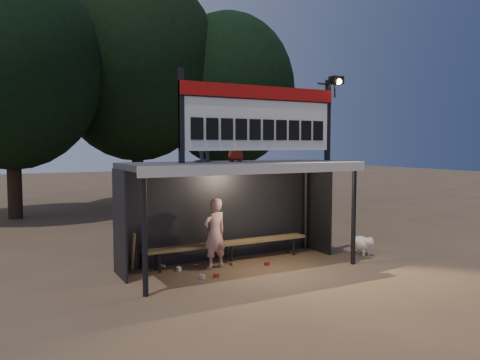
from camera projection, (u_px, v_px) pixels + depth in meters
ground at (241, 268)px, 10.23m from camera, size 80.00×80.00×0.00m
player at (215, 233)px, 10.15m from camera, size 0.63×0.48×1.54m
child_a at (199, 134)px, 9.96m from camera, size 0.73×0.69×1.19m
child_b at (236, 141)px, 10.31m from camera, size 0.54×0.51×0.93m
dugout_shelter at (235, 183)px, 10.31m from camera, size 5.10×2.08×2.32m
scoreboard_assembly at (263, 116)px, 10.24m from camera, size 4.10×0.27×1.99m
bench at (229, 244)px, 10.68m from camera, size 4.00×0.35×0.48m
tree_left at (10, 66)px, 16.73m from camera, size 6.46×6.46×9.27m
tree_mid at (136, 65)px, 20.36m from camera, size 7.22×7.22×10.36m
tree_right at (228, 91)px, 21.43m from camera, size 6.08×6.08×8.72m
dog at (362, 243)px, 11.47m from camera, size 0.36×0.81×0.49m
bats at (133, 252)px, 9.91m from camera, size 0.47×0.32×0.84m
litter at (209, 268)px, 10.06m from camera, size 2.22×1.36×0.08m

